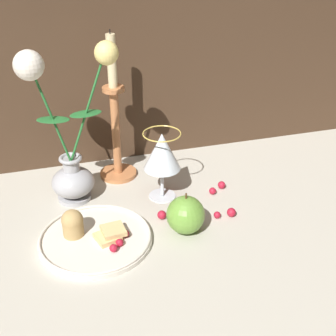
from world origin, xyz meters
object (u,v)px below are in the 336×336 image
at_px(plate_with_pastries, 93,236).
at_px(wine_glass, 162,153).
at_px(candlestick, 116,128).
at_px(apple_beside_vase, 186,215).
at_px(vase, 69,147).

xyz_separation_m(plate_with_pastries, wine_glass, (0.18, 0.12, 0.10)).
relative_size(candlestick, apple_beside_vase, 3.93).
bearing_deg(vase, plate_with_pastries, -83.69).
bearing_deg(wine_glass, candlestick, 122.31).
distance_m(vase, apple_beside_vase, 0.30).
relative_size(plate_with_pastries, wine_glass, 1.41).
height_order(plate_with_pastries, apple_beside_vase, apple_beside_vase).
height_order(plate_with_pastries, wine_glass, wine_glass).
distance_m(vase, wine_glass, 0.20).
bearing_deg(plate_with_pastries, wine_glass, 34.44).
bearing_deg(wine_glass, vase, 167.73).
height_order(plate_with_pastries, candlestick, candlestick).
xyz_separation_m(candlestick, apple_beside_vase, (0.09, -0.27, -0.09)).
bearing_deg(candlestick, vase, -145.18).
xyz_separation_m(vase, candlestick, (0.12, 0.08, -0.01)).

